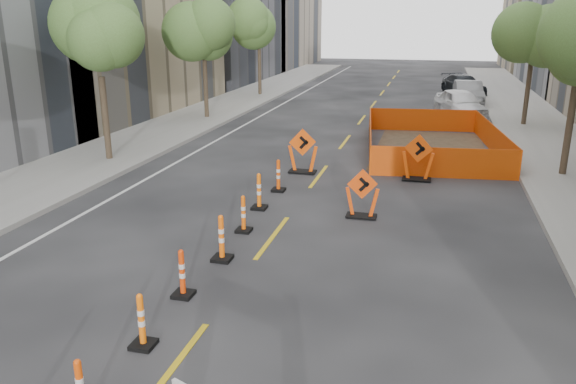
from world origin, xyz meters
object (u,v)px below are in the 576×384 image
(chevron_sign_center, at_px, (362,193))
(parked_car_far, at_px, (463,85))
(channelizer_7, at_px, (278,175))
(parked_car_mid, at_px, (468,93))
(channelizer_2, at_px, (141,321))
(chevron_sign_right, at_px, (418,158))
(channelizer_4, at_px, (221,238))
(channelizer_6, at_px, (259,191))
(channelizer_5, at_px, (243,214))
(channelizer_3, at_px, (182,273))
(chevron_sign_left, at_px, (303,151))
(parked_car_near, at_px, (460,104))

(chevron_sign_center, distance_m, parked_car_far, 28.77)
(channelizer_7, height_order, chevron_sign_center, chevron_sign_center)
(chevron_sign_center, height_order, parked_car_mid, parked_car_mid)
(channelizer_2, relative_size, chevron_sign_right, 0.62)
(channelizer_4, relative_size, parked_car_far, 0.23)
(channelizer_2, bearing_deg, chevron_sign_center, 69.54)
(channelizer_6, bearing_deg, channelizer_5, -85.37)
(channelizer_5, height_order, channelizer_6, channelizer_6)
(channelizer_3, relative_size, channelizer_5, 1.02)
(channelizer_2, bearing_deg, chevron_sign_left, 89.54)
(parked_car_near, bearing_deg, chevron_sign_center, -118.02)
(channelizer_4, xyz_separation_m, channelizer_7, (-0.18, 5.61, -0.03))
(channelizer_6, bearing_deg, channelizer_7, 87.70)
(chevron_sign_right, bearing_deg, parked_car_far, 95.76)
(chevron_sign_right, bearing_deg, parked_car_mid, 93.91)
(chevron_sign_center, xyz_separation_m, parked_car_near, (3.23, 17.90, 0.09))
(channelizer_5, relative_size, channelizer_7, 0.95)
(channelizer_3, distance_m, channelizer_5, 3.74)
(channelizer_2, xyz_separation_m, channelizer_3, (-0.11, 1.87, 0.01))
(channelizer_4, height_order, parked_car_mid, parked_car_mid)
(channelizer_2, distance_m, parked_car_near, 26.11)
(channelizer_4, height_order, parked_car_near, parked_car_near)
(chevron_sign_left, height_order, chevron_sign_center, chevron_sign_left)
(channelizer_2, bearing_deg, parked_car_near, 76.65)
(channelizer_5, distance_m, parked_car_mid, 25.97)
(channelizer_4, relative_size, parked_car_mid, 0.24)
(channelizer_4, relative_size, channelizer_5, 1.11)
(channelizer_6, distance_m, chevron_sign_left, 4.30)
(channelizer_6, distance_m, chevron_sign_center, 3.04)
(parked_car_near, bearing_deg, chevron_sign_right, -115.51)
(channelizer_3, bearing_deg, channelizer_4, 86.01)
(channelizer_3, xyz_separation_m, chevron_sign_left, (0.20, 9.89, 0.31))
(chevron_sign_center, bearing_deg, channelizer_5, -163.19)
(channelizer_3, distance_m, chevron_sign_left, 9.90)
(channelizer_5, height_order, parked_car_near, parked_car_near)
(channelizer_7, bearing_deg, channelizer_4, -88.17)
(channelizer_5, height_order, parked_car_far, parked_car_far)
(channelizer_5, relative_size, channelizer_6, 0.92)
(channelizer_4, bearing_deg, parked_car_near, 74.51)
(channelizer_2, relative_size, channelizer_5, 1.01)
(chevron_sign_left, bearing_deg, channelizer_3, -115.74)
(chevron_sign_left, distance_m, chevron_sign_right, 4.09)
(channelizer_6, height_order, chevron_sign_right, chevron_sign_right)
(chevron_sign_center, distance_m, chevron_sign_right, 4.48)
(parked_car_near, xyz_separation_m, parked_car_mid, (0.66, 5.28, -0.04))
(channelizer_2, relative_size, chevron_sign_center, 0.71)
(channelizer_7, bearing_deg, chevron_sign_left, 84.04)
(channelizer_2, distance_m, channelizer_6, 7.48)
(channelizer_3, bearing_deg, channelizer_2, -86.67)
(channelizer_6, distance_m, channelizer_7, 1.87)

